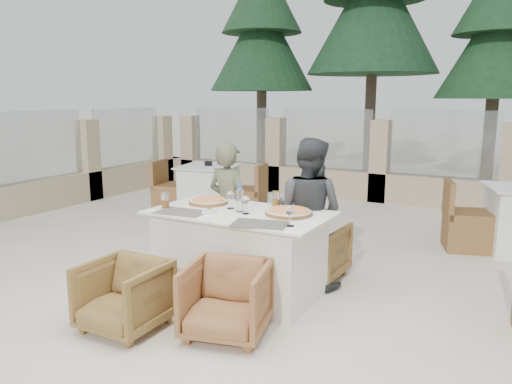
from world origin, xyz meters
The scene contains 26 objects.
ground centered at (0.00, 0.00, 0.00)m, with size 80.00×80.00×0.00m, color silver.
sand_patch centered at (0.00, 14.00, 0.01)m, with size 30.00×16.00×0.01m, color beige.
perimeter_wall_far centered at (0.00, 4.80, 0.80)m, with size 10.00×0.34×1.60m, color tan, non-canonical shape.
perimeter_wall_left centered at (-4.50, 1.50, 0.80)m, with size 0.34×7.00×1.60m, color #C7B58C, non-canonical shape.
pine_far_left centered at (-3.50, 7.00, 2.75)m, with size 2.42×2.42×5.50m, color #1D4424.
pine_mid_left centered at (-1.00, 7.50, 3.25)m, with size 2.86×2.86×6.50m, color #1D4525.
pine_centre centered at (1.50, 7.20, 2.50)m, with size 2.20×2.20×5.00m, color #1D4524.
dining_table centered at (0.02, 0.09, 0.39)m, with size 1.60×0.90×0.77m, color white, non-canonical shape.
placemat_near_left centered at (-0.42, -0.18, 0.77)m, with size 0.45×0.30×0.00m, color #615A53.
placemat_near_right centered at (0.39, -0.21, 0.77)m, with size 0.45×0.30×0.00m, color #565049.
pizza_left centered at (-0.42, 0.24, 0.79)m, with size 0.37×0.37×0.05m, color #F55721.
pizza_right centered at (0.46, 0.20, 0.80)m, with size 0.41×0.41×0.05m, color #F55221.
water_bottle centered at (0.02, 0.10, 0.89)m, with size 0.07×0.07×0.24m, color #ACD0E2.
wine_glass_centre centered at (-0.11, 0.16, 0.86)m, with size 0.08×0.08×0.18m, color white, non-canonical shape.
wine_glass_near centered at (0.11, 0.04, 0.86)m, with size 0.08×0.08×0.18m, color white, non-canonical shape.
wine_glass_corner centered at (0.64, -0.15, 0.86)m, with size 0.08×0.08×0.18m, color silver, non-canonical shape.
beer_glass_left centered at (-0.66, -0.11, 0.84)m, with size 0.07×0.07×0.15m, color orange.
beer_glass_right centered at (0.22, 0.41, 0.85)m, with size 0.08×0.08×0.15m, color #C08F1B.
olive_dish centered at (-0.18, -0.09, 0.79)m, with size 0.11×0.11×0.04m, color white, non-canonical shape.
armchair_far_left centered at (-0.36, 0.63, 0.27)m, with size 0.58×0.59×0.54m, color brown.
armchair_far_right centered at (0.45, 0.81, 0.28)m, with size 0.60×0.61×0.56m, color brown.
armchair_near_left centered at (-0.39, -0.97, 0.27)m, with size 0.58×0.60×0.55m, color brown.
armchair_near_right centered at (0.35, -0.66, 0.28)m, with size 0.60×0.62×0.56m, color #946036.
diner_left centered at (-0.41, 0.58, 0.67)m, with size 0.49×0.32×1.34m, color #5A5D44.
diner_right centered at (0.47, 0.61, 0.71)m, with size 0.69×0.54×1.42m, color #393B3E.
bg_table_a centered at (-1.95, 2.47, 0.39)m, with size 1.64×0.82×0.77m, color white, non-canonical shape.
Camera 1 is at (2.27, -3.64, 1.78)m, focal length 35.00 mm.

